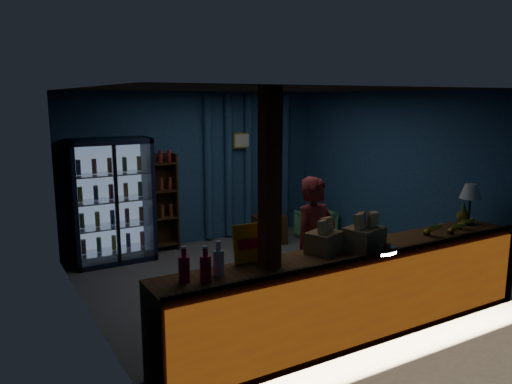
# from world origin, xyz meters

# --- Properties ---
(ground) EXTENTS (4.60, 4.60, 0.00)m
(ground) POSITION_xyz_m (0.00, 0.00, 0.00)
(ground) COLOR #515154
(ground) RESTS_ON ground
(room_walls) EXTENTS (4.60, 4.60, 4.60)m
(room_walls) POSITION_xyz_m (0.00, 0.00, 1.57)
(room_walls) COLOR navy
(room_walls) RESTS_ON ground
(counter) EXTENTS (4.40, 0.57, 0.99)m
(counter) POSITION_xyz_m (0.00, -1.91, 0.48)
(counter) COLOR brown
(counter) RESTS_ON ground
(support_post) EXTENTS (0.16, 0.16, 2.60)m
(support_post) POSITION_xyz_m (-1.05, -1.90, 1.30)
(support_post) COLOR maroon
(support_post) RESTS_ON ground
(beverage_cooler) EXTENTS (1.20, 0.62, 1.90)m
(beverage_cooler) POSITION_xyz_m (-1.55, 1.92, 0.93)
(beverage_cooler) COLOR black
(beverage_cooler) RESTS_ON ground
(bottle_shelf) EXTENTS (0.50, 0.28, 1.60)m
(bottle_shelf) POSITION_xyz_m (-0.70, 2.06, 0.79)
(bottle_shelf) COLOR #3E2913
(bottle_shelf) RESTS_ON ground
(curtain_folds) EXTENTS (1.74, 0.14, 2.50)m
(curtain_folds) POSITION_xyz_m (1.00, 2.14, 1.30)
(curtain_folds) COLOR navy
(curtain_folds) RESTS_ON room_walls
(framed_picture) EXTENTS (0.36, 0.04, 0.28)m
(framed_picture) POSITION_xyz_m (0.85, 2.10, 1.75)
(framed_picture) COLOR yellow
(framed_picture) RESTS_ON room_walls
(shopkeeper) EXTENTS (0.64, 0.47, 1.62)m
(shopkeeper) POSITION_xyz_m (-0.04, -1.26, 0.81)
(shopkeeper) COLOR maroon
(shopkeeper) RESTS_ON ground
(green_chair) EXTENTS (0.59, 0.61, 0.52)m
(green_chair) POSITION_xyz_m (1.90, 1.29, 0.26)
(green_chair) COLOR #5BB66A
(green_chair) RESTS_ON ground
(side_table) EXTENTS (0.61, 0.50, 0.59)m
(side_table) POSITION_xyz_m (1.03, 1.46, 0.25)
(side_table) COLOR #3E2913
(side_table) RESTS_ON ground
(yellow_sign) EXTENTS (0.47, 0.12, 0.37)m
(yellow_sign) POSITION_xyz_m (-1.07, -1.68, 1.13)
(yellow_sign) COLOR #FBB60D
(yellow_sign) RESTS_ON counter
(soda_bottles) EXTENTS (0.42, 0.18, 0.31)m
(soda_bottles) POSITION_xyz_m (-1.72, -1.89, 1.08)
(soda_bottles) COLOR red
(soda_bottles) RESTS_ON counter
(snack_box_left) EXTENTS (0.44, 0.39, 0.39)m
(snack_box_left) POSITION_xyz_m (0.06, -1.95, 1.09)
(snack_box_left) COLOR olive
(snack_box_left) RESTS_ON counter
(snack_box_centre) EXTENTS (0.41, 0.37, 0.35)m
(snack_box_centre) POSITION_xyz_m (-0.34, -1.81, 1.07)
(snack_box_centre) COLOR olive
(snack_box_centre) RESTS_ON counter
(pastry_tray) EXTENTS (0.47, 0.47, 0.08)m
(pastry_tray) POSITION_xyz_m (0.17, -1.99, 0.98)
(pastry_tray) COLOR silver
(pastry_tray) RESTS_ON counter
(banana_bunches) EXTENTS (0.81, 0.31, 0.18)m
(banana_bunches) POSITION_xyz_m (1.34, -1.97, 1.04)
(banana_bunches) COLOR yellow
(banana_bunches) RESTS_ON counter
(table_lamp) EXTENTS (0.26, 0.26, 0.51)m
(table_lamp) POSITION_xyz_m (1.89, -1.82, 1.35)
(table_lamp) COLOR black
(table_lamp) RESTS_ON counter
(pineapple) EXTENTS (0.16, 0.16, 0.27)m
(pineapple) POSITION_xyz_m (1.89, -1.73, 1.06)
(pineapple) COLOR olive
(pineapple) RESTS_ON counter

